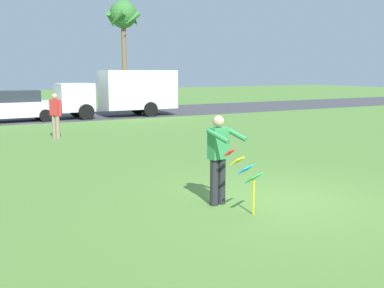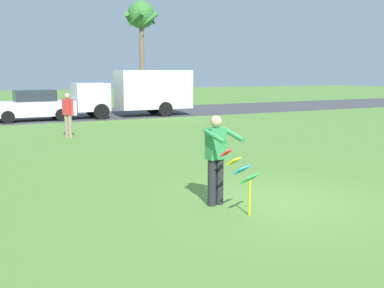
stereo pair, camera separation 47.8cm
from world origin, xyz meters
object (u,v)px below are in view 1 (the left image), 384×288
Objects in this scene: parked_car_white at (16,107)px; parked_truck_white_box at (124,92)px; person_walker_near at (55,114)px; palm_tree_centre_far at (123,19)px; kite_held at (245,172)px; person_kite_flyer at (219,156)px.

parked_car_white is 0.63× the size of parked_truck_white_box.
person_walker_near is at bearing -128.28° from parked_truck_white_box.
palm_tree_centre_far is 4.59× the size of person_walker_near.
kite_held is at bearing -86.71° from person_walker_near.
person_kite_flyer is 10.62m from person_walker_near.
palm_tree_centre_far reaches higher than person_kite_flyer.
person_kite_flyer reaches higher than kite_held.
kite_held is 19.10m from parked_truck_white_box.
person_kite_flyer is at bearing -87.37° from parked_car_white.
person_kite_flyer reaches higher than parked_car_white.
palm_tree_centre_far is at bearing 72.60° from kite_held.
parked_car_white is 0.53× the size of palm_tree_centre_far.
parked_car_white is at bearing 92.30° from person_walker_near.
kite_held is at bearing -80.06° from person_kite_flyer.
palm_tree_centre_far is at bearing 71.95° from person_kite_flyer.
parked_car_white is 14.65m from palm_tree_centre_far.
kite_held is (0.12, -0.69, -0.18)m from person_kite_flyer.
kite_held is 0.14× the size of palm_tree_centre_far.
person_walker_near is (-0.53, 10.60, -0.02)m from person_kite_flyer.
parked_truck_white_box is 11.33m from palm_tree_centre_far.
person_kite_flyer is 1.00× the size of person_walker_near.
parked_truck_white_box reaches higher than person_walker_near.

